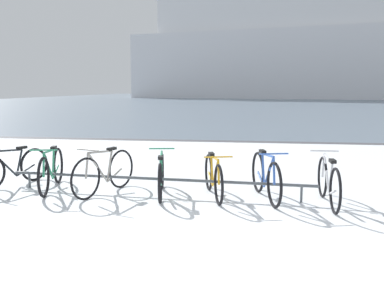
{
  "coord_description": "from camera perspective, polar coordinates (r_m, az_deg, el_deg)",
  "views": [
    {
      "loc": [
        0.48,
        -4.29,
        1.85
      ],
      "look_at": [
        -0.7,
        4.02,
        0.71
      ],
      "focal_mm": 38.88,
      "sensor_mm": 36.0,
      "label": 1
    }
  ],
  "objects": [
    {
      "name": "ferry_ship",
      "position": [
        74.93,
        10.95,
        12.77
      ],
      "size": [
        50.94,
        22.07,
        25.57
      ],
      "color": "white",
      "rests_on": "ground"
    },
    {
      "name": "bicycle_3",
      "position": [
        7.2,
        -4.26,
        -4.33
      ],
      "size": [
        0.48,
        1.64,
        0.76
      ],
      "color": "black",
      "rests_on": "ground"
    },
    {
      "name": "bicycle_4",
      "position": [
        7.07,
        2.97,
        -4.52
      ],
      "size": [
        0.57,
        1.61,
        0.77
      ],
      "color": "black",
      "rests_on": "ground"
    },
    {
      "name": "ground",
      "position": [
        58.22,
        7.61,
        5.83
      ],
      "size": [
        80.0,
        132.0,
        0.08
      ],
      "color": "silver"
    },
    {
      "name": "bicycle_5",
      "position": [
        7.02,
        10.07,
        -4.45
      ],
      "size": [
        0.55,
        1.67,
        0.85
      ],
      "color": "black",
      "rests_on": "ground"
    },
    {
      "name": "bicycle_2",
      "position": [
        7.45,
        -11.93,
        -3.8
      ],
      "size": [
        0.65,
        1.59,
        0.84
      ],
      "color": "black",
      "rests_on": "ground"
    },
    {
      "name": "bicycle_0",
      "position": [
        8.55,
        -23.37,
        -3.0
      ],
      "size": [
        0.7,
        1.54,
        0.78
      ],
      "color": "black",
      "rests_on": "ground"
    },
    {
      "name": "bike_rack",
      "position": [
        7.26,
        -4.95,
        -4.85
      ],
      "size": [
        5.44,
        0.41,
        0.31
      ],
      "color": "#4C5156",
      "rests_on": "ground"
    },
    {
      "name": "bicycle_1",
      "position": [
        7.98,
        -18.74,
        -3.38
      ],
      "size": [
        0.55,
        1.73,
        0.81
      ],
      "color": "black",
      "rests_on": "ground"
    },
    {
      "name": "bicycle_6",
      "position": [
        6.95,
        18.2,
        -4.96
      ],
      "size": [
        0.46,
        1.67,
        0.82
      ],
      "color": "black",
      "rests_on": "ground"
    }
  ]
}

